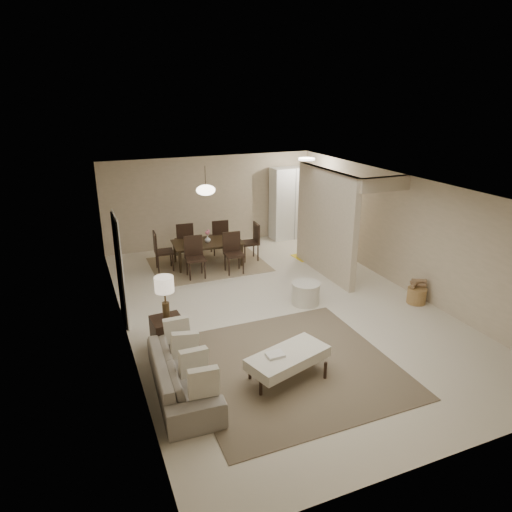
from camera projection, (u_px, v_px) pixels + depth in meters
name	position (u px, v px, depth m)	size (l,w,h in m)	color
floor	(277.00, 306.00, 9.35)	(9.00, 9.00, 0.00)	beige
ceiling	(279.00, 185.00, 8.50)	(9.00, 9.00, 0.00)	white
back_wall	(211.00, 201.00, 12.84)	(6.00, 6.00, 0.00)	tan
left_wall	(120.00, 270.00, 7.86)	(9.00, 9.00, 0.00)	tan
right_wall	(402.00, 232.00, 10.00)	(9.00, 9.00, 0.00)	tan
partition	(325.00, 223.00, 10.66)	(0.15, 2.50, 2.50)	tan
doorway	(119.00, 270.00, 8.47)	(0.04, 0.90, 2.04)	black
pantry_cabinet	(291.00, 203.00, 13.44)	(1.20, 0.55, 2.10)	white
flush_light	(307.00, 159.00, 12.12)	(0.44, 0.44, 0.05)	white
living_rug	(290.00, 366.00, 7.32)	(3.20, 3.20, 0.01)	brown
sofa	(183.00, 374.00, 6.60)	(0.79, 2.01, 0.59)	gray
ottoman_bench	(288.00, 358.00, 6.86)	(1.40, 0.94, 0.46)	beige
side_table	(168.00, 333.00, 7.75)	(0.50, 0.50, 0.55)	black
table_lamp	(164.00, 288.00, 7.47)	(0.32, 0.32, 0.76)	#4B3920
round_pouf	(306.00, 293.00, 9.40)	(0.58, 0.58, 0.45)	beige
wicker_basket	(417.00, 295.00, 9.46)	(0.39, 0.39, 0.33)	olive
dining_rug	(209.00, 264.00, 11.60)	(2.80, 2.10, 0.01)	#7F694F
dining_table	(208.00, 253.00, 11.50)	(1.72, 0.96, 0.60)	black
dining_chairs	(208.00, 246.00, 11.44)	(2.65, 1.97, 0.98)	black
vase	(208.00, 239.00, 11.37)	(0.15, 0.15, 0.16)	white
yellow_mat	(312.00, 256.00, 12.21)	(0.99, 0.60, 0.01)	yellow
pendant_light	(206.00, 190.00, 10.95)	(0.46, 0.46, 0.71)	#4B3920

